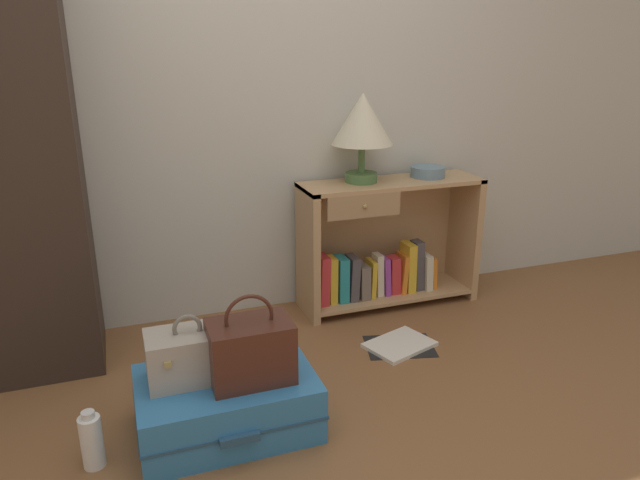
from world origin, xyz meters
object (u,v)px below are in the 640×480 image
at_px(bottle, 92,441).
at_px(table_lamp, 362,122).
at_px(train_case, 189,355).
at_px(bowl, 428,172).
at_px(handbag, 250,350).
at_px(suitcase_large, 227,403).
at_px(bookshelf, 383,248).
at_px(open_book_on_floor, 400,345).

bearing_deg(bottle, table_lamp, 33.57).
height_order(table_lamp, bottle, table_lamp).
bearing_deg(table_lamp, train_case, -141.06).
bearing_deg(bowl, bottle, -152.84).
distance_m(bowl, handbag, 1.58).
height_order(bowl, handbag, bowl).
bearing_deg(bottle, suitcase_large, 5.74).
bearing_deg(bottle, handbag, 0.65).
relative_size(table_lamp, handbag, 1.37).
bearing_deg(bookshelf, suitcase_large, -140.86).
xyz_separation_m(train_case, bottle, (-0.36, -0.09, -0.22)).
height_order(bowl, suitcase_large, bowl).
bearing_deg(suitcase_large, handbag, -25.07).
bearing_deg(table_lamp, handbag, -132.03).
bearing_deg(open_book_on_floor, table_lamp, 88.95).
distance_m(suitcase_large, bottle, 0.48).
bearing_deg(table_lamp, open_book_on_floor, -91.05).
bearing_deg(suitcase_large, open_book_on_floor, 21.09).
bearing_deg(table_lamp, bowl, -1.22).
bearing_deg(bottle, open_book_on_floor, 16.03).
distance_m(bookshelf, bottle, 1.79).
xyz_separation_m(suitcase_large, train_case, (-0.12, 0.04, 0.21)).
bearing_deg(suitcase_large, bookshelf, 39.14).
relative_size(table_lamp, open_book_on_floor, 1.23).
xyz_separation_m(table_lamp, handbag, (-0.83, -0.92, -0.68)).
distance_m(train_case, handbag, 0.23).
relative_size(bowl, open_book_on_floor, 0.50).
distance_m(handbag, bottle, 0.62).
relative_size(bookshelf, table_lamp, 2.15).
relative_size(bookshelf, handbag, 2.94).
height_order(train_case, open_book_on_floor, train_case).
distance_m(train_case, bottle, 0.43).
relative_size(handbag, open_book_on_floor, 0.90).
bearing_deg(bowl, bookshelf, -176.99).
distance_m(bookshelf, open_book_on_floor, 0.61).
xyz_separation_m(bookshelf, bottle, (-1.53, -0.91, -0.22)).
bearing_deg(train_case, table_lamp, 38.94).
relative_size(bookshelf, bowl, 5.25).
height_order(handbag, bottle, handbag).
height_order(train_case, bottle, train_case).
distance_m(table_lamp, open_book_on_floor, 1.14).
xyz_separation_m(suitcase_large, bottle, (-0.48, -0.05, -0.01)).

